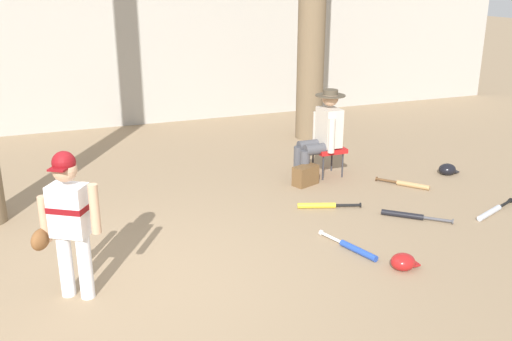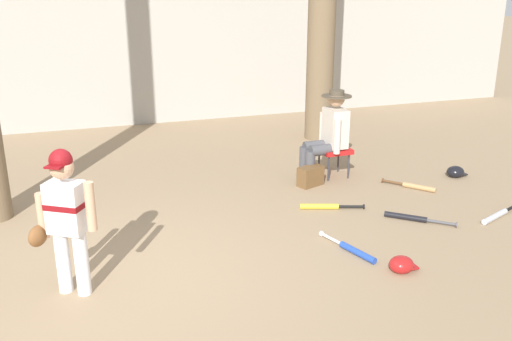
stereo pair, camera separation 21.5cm
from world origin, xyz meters
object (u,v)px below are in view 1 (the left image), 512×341
(tree_behind_spectator, at_px, (312,24))
(bat_wood_tan, at_px, (409,184))
(bat_blue_youth, at_px, (354,248))
(bat_yellow_trainer, at_px, (322,205))
(batting_helmet_red, at_px, (403,262))
(young_ballplayer, at_px, (68,217))
(bat_black_composite, at_px, (408,215))
(folding_stool, at_px, (328,150))
(seated_spectator, at_px, (322,131))
(bat_aluminum_silver, at_px, (492,211))
(batting_helmet_black, at_px, (447,169))
(handbag_beside_stool, at_px, (306,175))

(tree_behind_spectator, xyz_separation_m, bat_wood_tan, (0.16, -2.69, -1.87))
(bat_blue_youth, distance_m, bat_yellow_trainer, 1.15)
(batting_helmet_red, bearing_deg, bat_blue_youth, 117.82)
(young_ballplayer, relative_size, batting_helmet_red, 4.66)
(young_ballplayer, xyz_separation_m, bat_black_composite, (3.67, 0.40, -0.71))
(folding_stool, xyz_separation_m, bat_yellow_trainer, (-0.62, -1.04, -0.33))
(bat_wood_tan, relative_size, batting_helmet_red, 2.14)
(seated_spectator, distance_m, bat_blue_youth, 2.37)
(batting_helmet_red, bearing_deg, bat_black_composite, 52.68)
(young_ballplayer, bearing_deg, tree_behind_spectator, 43.72)
(young_ballplayer, xyz_separation_m, bat_aluminum_silver, (4.65, 0.15, -0.71))
(young_ballplayer, xyz_separation_m, bat_yellow_trainer, (2.89, 1.02, -0.71))
(bat_aluminum_silver, height_order, batting_helmet_black, batting_helmet_black)
(seated_spectator, bearing_deg, handbag_beside_stool, -145.82)
(bat_yellow_trainer, relative_size, batting_helmet_black, 2.59)
(bat_wood_tan, bearing_deg, handbag_beside_stool, 155.82)
(tree_behind_spectator, relative_size, seated_spectator, 3.77)
(folding_stool, xyz_separation_m, bat_wood_tan, (0.79, -0.80, -0.33))
(seated_spectator, bearing_deg, folding_stool, 0.79)
(young_ballplayer, bearing_deg, seated_spectator, 31.14)
(tree_behind_spectator, bearing_deg, bat_aluminum_silver, -82.27)
(folding_stool, relative_size, bat_yellow_trainer, 0.55)
(young_ballplayer, xyz_separation_m, folding_stool, (3.50, 2.06, -0.38))
(bat_black_composite, xyz_separation_m, batting_helmet_black, (1.42, 1.10, 0.04))
(tree_behind_spectator, height_order, young_ballplayer, tree_behind_spectator)
(folding_stool, height_order, handbag_beside_stool, folding_stool)
(folding_stool, distance_m, batting_helmet_black, 1.71)
(folding_stool, bearing_deg, bat_aluminum_silver, -59.04)
(bat_wood_tan, bearing_deg, batting_helmet_black, 16.08)
(folding_stool, relative_size, batting_helmet_black, 1.44)
(seated_spectator, height_order, bat_aluminum_silver, seated_spectator)
(bat_black_composite, xyz_separation_m, bat_yellow_trainer, (-0.79, 0.62, -0.00))
(seated_spectator, relative_size, batting_helmet_black, 4.21)
(young_ballplayer, bearing_deg, bat_wood_tan, 16.41)
(bat_blue_youth, distance_m, bat_black_composite, 1.13)
(young_ballplayer, height_order, bat_blue_youth, young_ballplayer)
(tree_behind_spectator, height_order, bat_yellow_trainer, tree_behind_spectator)
(bat_wood_tan, bearing_deg, tree_behind_spectator, 93.32)
(seated_spectator, xyz_separation_m, bat_blue_youth, (-0.74, -2.17, -0.61))
(tree_behind_spectator, relative_size, bat_blue_youth, 5.98)
(bat_blue_youth, height_order, batting_helmet_black, batting_helmet_black)
(folding_stool, relative_size, handbag_beside_stool, 1.21)
(bat_blue_youth, xyz_separation_m, batting_helmet_red, (0.25, -0.48, 0.04))
(handbag_beside_stool, xyz_separation_m, batting_helmet_black, (2.04, -0.33, -0.06))
(bat_black_composite, bearing_deg, bat_wood_tan, 54.41)
(handbag_beside_stool, xyz_separation_m, bat_yellow_trainer, (-0.17, -0.80, -0.10))
(bat_aluminum_silver, relative_size, batting_helmet_red, 2.78)
(bat_wood_tan, bearing_deg, bat_black_composite, -125.59)
(seated_spectator, relative_size, bat_aluminum_silver, 1.54)
(batting_helmet_black, bearing_deg, bat_blue_youth, -146.43)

